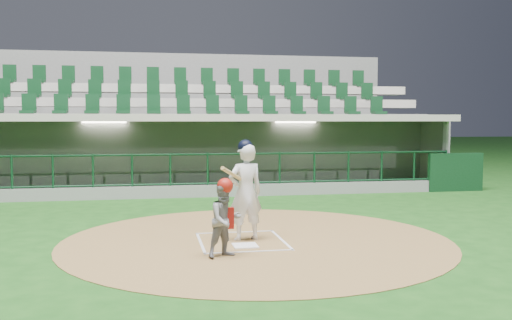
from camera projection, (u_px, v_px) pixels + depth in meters
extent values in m
plane|color=#164714|center=(239.00, 239.00, 10.74)|extent=(120.00, 120.00, 0.00)
cylinder|color=brown|center=(257.00, 240.00, 10.60)|extent=(7.20, 7.20, 0.01)
cube|color=white|center=(245.00, 246.00, 10.05)|extent=(0.43, 0.43, 0.02)
cube|color=silver|center=(201.00, 243.00, 10.31)|extent=(0.05, 1.80, 0.01)
cube|color=white|center=(281.00, 240.00, 10.58)|extent=(0.05, 1.80, 0.01)
cube|color=silver|center=(235.00, 232.00, 11.28)|extent=(1.55, 0.05, 0.01)
cube|color=white|center=(250.00, 252.00, 9.61)|extent=(1.55, 0.05, 0.01)
cube|color=slate|center=(203.00, 208.00, 18.13)|extent=(15.00, 3.00, 0.10)
cube|color=slate|center=(199.00, 160.00, 19.60)|extent=(15.00, 0.20, 2.70)
cube|color=#A9A496|center=(199.00, 153.00, 19.47)|extent=(13.50, 0.04, 0.90)
cube|color=slate|center=(423.00, 161.00, 19.40)|extent=(0.20, 3.00, 2.70)
cube|color=#A6A196|center=(203.00, 118.00, 17.69)|extent=(15.40, 3.50, 0.20)
cube|color=slate|center=(208.00, 192.00, 16.56)|extent=(15.00, 0.15, 0.40)
cube|color=black|center=(207.00, 138.00, 16.45)|extent=(15.00, 0.01, 0.95)
cube|color=brown|center=(200.00, 195.00, 19.14)|extent=(12.75, 0.40, 0.45)
cube|color=white|center=(104.00, 122.00, 17.40)|extent=(1.30, 0.35, 0.04)
cube|color=white|center=(295.00, 122.00, 18.49)|extent=(1.30, 0.35, 0.04)
cube|color=black|center=(455.00, 172.00, 17.90)|extent=(1.80, 0.18, 1.20)
imported|color=#AF1215|center=(58.00, 176.00, 18.10)|extent=(1.25, 0.76, 1.90)
imported|color=maroon|center=(176.00, 180.00, 18.58)|extent=(0.98, 0.62, 1.55)
imported|color=maroon|center=(260.00, 175.00, 19.06)|extent=(1.04, 0.87, 1.82)
imported|color=#A51117|center=(308.00, 176.00, 19.36)|extent=(1.60, 1.08, 1.65)
cube|color=slate|center=(195.00, 149.00, 21.20)|extent=(17.00, 6.50, 2.50)
cube|color=gray|center=(198.00, 118.00, 19.65)|extent=(16.60, 0.95, 0.30)
cube|color=#A9A398|center=(196.00, 103.00, 20.54)|extent=(16.60, 0.95, 0.30)
cube|color=#B0AA9F|center=(194.00, 89.00, 21.44)|extent=(16.60, 0.95, 0.30)
cube|color=slate|center=(189.00, 113.00, 24.39)|extent=(17.00, 0.25, 5.05)
imported|color=white|center=(245.00, 192.00, 10.50)|extent=(0.72, 0.55, 1.79)
sphere|color=black|center=(245.00, 147.00, 10.44)|extent=(0.28, 0.28, 0.28)
cylinder|color=tan|center=(234.00, 175.00, 10.19)|extent=(0.58, 0.79, 0.39)
imported|color=gray|center=(225.00, 220.00, 9.23)|extent=(0.72, 0.66, 1.21)
sphere|color=#A51B11|center=(225.00, 186.00, 9.19)|extent=(0.26, 0.26, 0.26)
cube|color=#9E1511|center=(224.00, 218.00, 9.38)|extent=(0.32, 0.10, 0.35)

